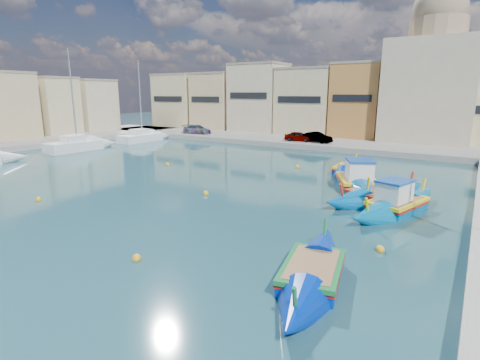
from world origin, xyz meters
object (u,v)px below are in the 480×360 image
Objects in this scene: church_block at (432,76)px; luzzu_blue_cabin at (357,183)px; yacht_north at (150,137)px; yacht_midnorth at (89,145)px; luzzu_turquoise_cabin at (397,205)px; luzzu_cyan_mid at (378,196)px; luzzu_green at (348,170)px; luzzu_blue_south at (312,274)px.

church_block is 2.04× the size of luzzu_blue_cabin.
yacht_north is 9.75m from yacht_midnorth.
luzzu_turquoise_cabin is 1.04× the size of luzzu_cyan_mid.
luzzu_blue_cabin is at bearing -66.31° from luzzu_green.
luzzu_blue_south is (0.45, -11.68, -0.03)m from luzzu_cyan_mid.
yacht_north is at bearing -154.70° from church_block.
church_block reaches higher than luzzu_blue_cabin.
luzzu_blue_cabin is (-3.29, 3.81, 0.05)m from luzzu_turquoise_cabin.
luzzu_turquoise_cabin reaches higher than luzzu_green.
yacht_north is at bearing 143.43° from luzzu_blue_south.
luzzu_blue_south is at bearing -80.37° from luzzu_blue_cabin.
yacht_midnorth reaches higher than yacht_north.
luzzu_blue_south is 0.70× the size of yacht_midnorth.
luzzu_blue_cabin reaches higher than luzzu_blue_south.
luzzu_blue_cabin is at bearing 131.14° from luzzu_cyan_mid.
church_block is at bearing 37.53° from yacht_midnorth.
church_block is 1.58× the size of yacht_midnorth.
yacht_midnorth reaches higher than luzzu_cyan_mid.
luzzu_green is (-5.42, 8.66, -0.11)m from luzzu_turquoise_cabin.
luzzu_blue_cabin is at bearing -19.82° from yacht_north.
church_block reaches higher than luzzu_blue_south.
luzzu_turquoise_cabin is at bearing -85.65° from church_block.
church_block reaches higher than yacht_midnorth.
yacht_north reaches higher than luzzu_cyan_mid.
church_block reaches higher than luzzu_turquoise_cabin.
luzzu_green is 29.91m from yacht_midnorth.
yacht_north is at bearing 160.18° from luzzu_blue_cabin.
luzzu_cyan_mid is at bearing -88.13° from church_block.
church_block is at bearing 87.96° from luzzu_blue_cabin.
luzzu_blue_south is at bearing -76.54° from luzzu_green.
luzzu_blue_cabin is 0.77× the size of yacht_midnorth.
luzzu_blue_cabin is 31.92m from yacht_midnorth.
luzzu_green is (-3.08, -22.06, -8.17)m from church_block.
luzzu_turquoise_cabin is 5.04m from luzzu_blue_cabin.
luzzu_blue_south is at bearing -95.36° from luzzu_turquoise_cabin.
church_block is 2.72× the size of luzzu_green.
church_block is 28.09m from luzzu_blue_cabin.
church_block is 2.26× the size of luzzu_blue_south.
yacht_north is (-33.67, 13.63, 0.17)m from luzzu_cyan_mid.
yacht_midnorth is (-34.22, 15.56, 0.23)m from luzzu_blue_south.
luzzu_turquoise_cabin is 38.23m from yacht_north.
luzzu_blue_south is (-0.94, -10.06, -0.10)m from luzzu_turquoise_cabin.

